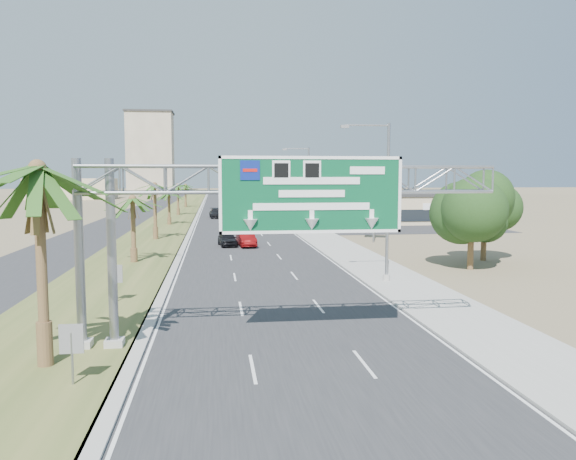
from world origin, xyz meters
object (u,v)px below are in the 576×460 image
(pole_sign_red_far, at_px, (297,179))
(pole_sign_blue, at_px, (325,183))
(palm_near, at_px, (37,170))
(store_building, at_px, (392,209))
(pole_sign_red_near, at_px, (374,179))
(car_right_lane, at_px, (248,213))
(sign_gantry, at_px, (271,193))
(car_left_lane, at_px, (227,239))
(signal_mast, at_px, (271,189))
(car_far, at_px, (217,213))
(car_mid_lane, at_px, (246,239))

(pole_sign_red_far, bearing_deg, pole_sign_blue, -76.72)
(palm_near, xyz_separation_m, pole_sign_red_far, (18.20, 63.09, -0.60))
(store_building, xyz_separation_m, pole_sign_red_near, (-9.33, -23.07, 4.43))
(pole_sign_blue, bearing_deg, car_right_lane, 118.84)
(car_right_lane, bearing_deg, sign_gantry, -86.40)
(car_right_lane, bearing_deg, car_left_lane, -90.25)
(pole_sign_blue, bearing_deg, signal_mast, 120.19)
(signal_mast, xyz_separation_m, car_far, (-8.20, 6.46, -4.07))
(palm_near, bearing_deg, car_mid_lane, 75.05)
(car_right_lane, relative_size, pole_sign_red_near, 0.65)
(signal_mast, height_order, car_right_lane, signal_mast)
(car_far, relative_size, pole_sign_red_near, 0.65)
(store_building, distance_m, car_far, 27.97)
(car_far, height_order, pole_sign_blue, pole_sign_blue)
(sign_gantry, height_order, pole_sign_red_near, pole_sign_red_near)
(store_building, xyz_separation_m, car_mid_lane, (-22.32, -24.73, -1.31))
(car_left_lane, bearing_deg, store_building, 38.18)
(car_left_lane, distance_m, pole_sign_blue, 24.30)
(pole_sign_red_near, distance_m, pole_sign_blue, 18.65)
(car_left_lane, relative_size, pole_sign_red_far, 0.49)
(car_far, height_order, pole_sign_red_far, pole_sign_red_far)
(palm_near, distance_m, pole_sign_red_far, 65.66)
(signal_mast, xyz_separation_m, pole_sign_blue, (6.09, -10.46, 0.89))
(sign_gantry, distance_m, signal_mast, 62.37)
(car_left_lane, bearing_deg, sign_gantry, -95.01)
(pole_sign_blue, bearing_deg, pole_sign_red_near, -85.65)
(palm_near, height_order, car_far, palm_near)
(sign_gantry, relative_size, signal_mast, 1.63)
(signal_mast, height_order, pole_sign_blue, signal_mast)
(pole_sign_red_near, height_order, pole_sign_blue, pole_sign_red_near)
(signal_mast, distance_m, car_left_lane, 31.26)
(car_far, bearing_deg, car_right_lane, -4.95)
(signal_mast, height_order, pole_sign_red_near, pole_sign_red_near)
(store_building, height_order, car_right_lane, store_building)
(store_building, bearing_deg, palm_near, -118.28)
(signal_mast, relative_size, pole_sign_blue, 1.33)
(sign_gantry, height_order, store_building, sign_gantry)
(signal_mast, height_order, store_building, signal_mast)
(pole_sign_red_far, bearing_deg, signal_mast, 167.00)
(store_building, xyz_separation_m, pole_sign_red_far, (-13.00, 5.09, 4.33))
(car_mid_lane, xyz_separation_m, pole_sign_red_near, (12.99, 1.66, 5.74))
(signal_mast, relative_size, car_left_lane, 2.60)
(signal_mast, relative_size, car_mid_lane, 2.46)
(car_left_lane, bearing_deg, signal_mast, 69.55)
(car_mid_lane, bearing_deg, signal_mast, 73.90)
(car_right_lane, xyz_separation_m, car_far, (-5.03, 0.10, 0.03))
(car_mid_lane, height_order, pole_sign_red_near, pole_sign_red_near)
(car_mid_lane, xyz_separation_m, pole_sign_red_far, (9.32, 29.82, 5.64))
(sign_gantry, xyz_separation_m, car_far, (-1.97, 68.50, -5.28))
(store_building, xyz_separation_m, pole_sign_blue, (-10.74, -4.49, 3.74))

